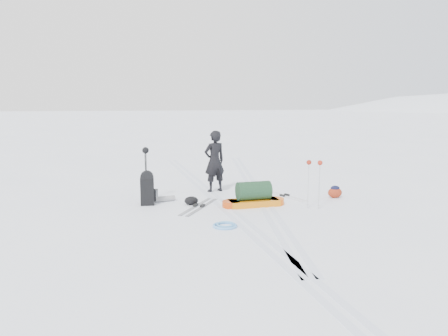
% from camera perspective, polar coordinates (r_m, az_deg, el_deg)
% --- Properties ---
extents(ground, '(200.00, 200.00, 0.00)m').
position_cam_1_polar(ground, '(11.43, -0.10, -4.95)').
color(ground, white).
rests_on(ground, ground).
extents(ski_tracks, '(3.38, 17.97, 0.01)m').
position_cam_1_polar(ski_tracks, '(12.38, 1.89, -3.84)').
color(ski_tracks, silver).
rests_on(ski_tracks, ground).
extents(skier, '(0.78, 0.64, 1.84)m').
position_cam_1_polar(skier, '(13.03, -1.25, 0.89)').
color(skier, black).
rests_on(skier, ground).
extents(pulk_sled, '(1.71, 0.63, 0.64)m').
position_cam_1_polar(pulk_sled, '(11.40, 3.88, -3.74)').
color(pulk_sled, orange).
rests_on(pulk_sled, ground).
extents(expedition_rucksack, '(0.94, 0.56, 0.90)m').
position_cam_1_polar(expedition_rucksack, '(11.64, -9.70, -2.72)').
color(expedition_rucksack, black).
rests_on(expedition_rucksack, ground).
extents(ski_poles_black, '(0.18, 0.21, 1.47)m').
position_cam_1_polar(ski_poles_black, '(12.07, -10.20, 1.45)').
color(ski_poles_black, black).
rests_on(ski_poles_black, ground).
extents(ski_poles_silver, '(0.37, 0.24, 1.25)m').
position_cam_1_polar(ski_poles_silver, '(11.16, 11.72, -0.02)').
color(ski_poles_silver, silver).
rests_on(ski_poles_silver, ground).
extents(touring_skis_grey, '(1.25, 1.82, 0.07)m').
position_cam_1_polar(touring_skis_grey, '(11.31, -3.28, -5.03)').
color(touring_skis_grey, '#92939A').
rests_on(touring_skis_grey, ground).
extents(touring_skis_white, '(0.88, 1.68, 0.06)m').
position_cam_1_polar(touring_skis_white, '(12.63, 7.92, -3.63)').
color(touring_skis_white, silver).
rests_on(touring_skis_white, ground).
extents(rope_coil, '(0.61, 0.61, 0.06)m').
position_cam_1_polar(rope_coil, '(9.59, 0.15, -7.48)').
color(rope_coil, '#60A7EB').
rests_on(rope_coil, ground).
extents(small_daypack, '(0.50, 0.46, 0.35)m').
position_cam_1_polar(small_daypack, '(12.70, 14.29, -3.04)').
color(small_daypack, maroon).
rests_on(small_daypack, ground).
extents(thermos_pair, '(0.26, 0.16, 0.25)m').
position_cam_1_polar(thermos_pair, '(12.51, -9.16, -3.28)').
color(thermos_pair, '#585B5F').
rests_on(thermos_pair, ground).
extents(stuff_sack, '(0.43, 0.37, 0.23)m').
position_cam_1_polar(stuff_sack, '(11.53, -4.30, -4.27)').
color(stuff_sack, black).
rests_on(stuff_sack, ground).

